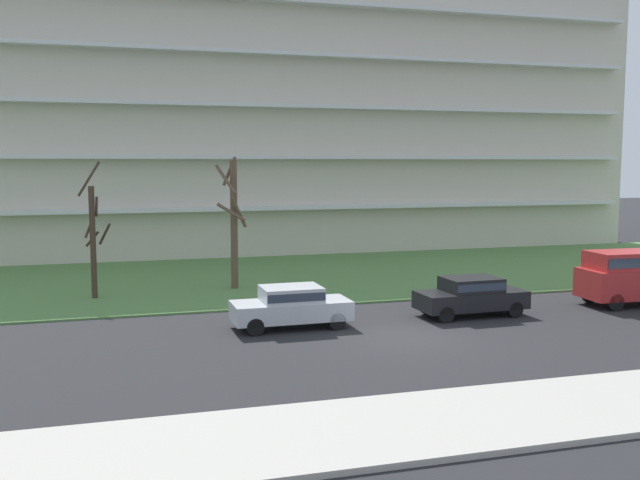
# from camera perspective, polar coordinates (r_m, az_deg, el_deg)

# --- Properties ---
(ground) EXTENTS (160.00, 160.00, 0.00)m
(ground) POSITION_cam_1_polar(r_m,az_deg,el_deg) (25.41, 7.02, -7.79)
(ground) COLOR #232326
(sidewalk_curb_near) EXTENTS (80.00, 4.00, 0.15)m
(sidewalk_curb_near) POSITION_cam_1_polar(r_m,az_deg,el_deg) (18.62, 17.01, -13.08)
(sidewalk_curb_near) COLOR #ADA89E
(sidewalk_curb_near) RESTS_ON ground
(grass_lawn_strip) EXTENTS (80.00, 16.00, 0.08)m
(grass_lawn_strip) POSITION_cam_1_polar(r_m,az_deg,el_deg) (38.41, -1.22, -2.87)
(grass_lawn_strip) COLOR #547F42
(grass_lawn_strip) RESTS_ON ground
(apartment_building) EXTENTS (53.29, 13.55, 19.45)m
(apartment_building) POSITION_cam_1_polar(r_m,az_deg,el_deg) (51.98, -5.38, 10.20)
(apartment_building) COLOR beige
(apartment_building) RESTS_ON ground
(tree_far_left) EXTENTS (1.42, 1.14, 6.22)m
(tree_far_left) POSITION_cam_1_polar(r_m,az_deg,el_deg) (33.12, -17.84, 0.19)
(tree_far_left) COLOR #423023
(tree_far_left) RESTS_ON ground
(tree_left) EXTENTS (1.52, 1.46, 6.44)m
(tree_left) POSITION_cam_1_polar(r_m,az_deg,el_deg) (34.12, -7.00, 1.60)
(tree_left) COLOR brown
(tree_left) RESTS_ON ground
(sedan_silver_near_left) EXTENTS (4.42, 1.86, 1.57)m
(sedan_silver_near_left) POSITION_cam_1_polar(r_m,az_deg,el_deg) (26.42, -2.34, -5.26)
(sedan_silver_near_left) COLOR #B7BABF
(sedan_silver_near_left) RESTS_ON ground
(sedan_black_center_left) EXTENTS (4.46, 1.94, 1.57)m
(sedan_black_center_left) POSITION_cam_1_polar(r_m,az_deg,el_deg) (29.07, 12.10, -4.33)
(sedan_black_center_left) COLOR black
(sedan_black_center_left) RESTS_ON ground
(van_red_center_right) EXTENTS (5.28, 2.23, 2.36)m
(van_red_center_right) POSITION_cam_1_polar(r_m,az_deg,el_deg) (33.57, 24.43, -2.44)
(van_red_center_right) COLOR #B22828
(van_red_center_right) RESTS_ON ground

